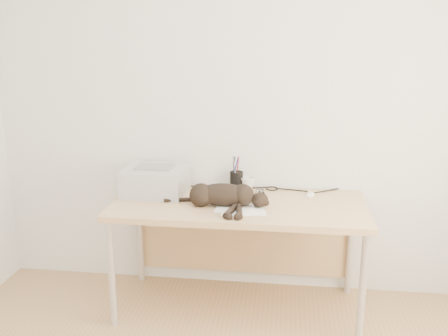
# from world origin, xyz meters

# --- Properties ---
(wall_back) EXTENTS (3.50, 0.00, 3.50)m
(wall_back) POSITION_xyz_m (0.00, 1.75, 1.30)
(wall_back) COLOR silver
(wall_back) RESTS_ON floor
(desk) EXTENTS (1.60, 0.70, 0.74)m
(desk) POSITION_xyz_m (0.00, 1.48, 0.61)
(desk) COLOR tan
(desk) RESTS_ON floor
(printer) EXTENTS (0.41, 0.35, 0.19)m
(printer) POSITION_xyz_m (-0.57, 1.51, 0.83)
(printer) COLOR #A7A7AB
(printer) RESTS_ON desk
(papers) EXTENTS (0.32, 0.24, 0.01)m
(papers) POSITION_xyz_m (0.02, 1.27, 0.74)
(papers) COLOR white
(papers) RESTS_ON desk
(cat) EXTENTS (0.66, 0.30, 0.15)m
(cat) POSITION_xyz_m (-0.11, 1.32, 0.81)
(cat) COLOR black
(cat) RESTS_ON desk
(mug) EXTENTS (0.14, 0.14, 0.09)m
(mug) POSITION_xyz_m (0.03, 1.67, 0.78)
(mug) COLOR white
(mug) RESTS_ON desk
(pen_cup) EXTENTS (0.09, 0.09, 0.23)m
(pen_cup) POSITION_xyz_m (-0.04, 1.68, 0.80)
(pen_cup) COLOR black
(pen_cup) RESTS_ON desk
(remote_grey) EXTENTS (0.11, 0.19, 0.02)m
(remote_grey) POSITION_xyz_m (-0.02, 1.58, 0.75)
(remote_grey) COLOR gray
(remote_grey) RESTS_ON desk
(remote_black) EXTENTS (0.06, 0.17, 0.02)m
(remote_black) POSITION_xyz_m (0.12, 1.56, 0.75)
(remote_black) COLOR black
(remote_black) RESTS_ON desk
(mouse) EXTENTS (0.08, 0.11, 0.03)m
(mouse) POSITION_xyz_m (0.45, 1.60, 0.76)
(mouse) COLOR white
(mouse) RESTS_ON desk
(cable_tangle) EXTENTS (1.36, 0.09, 0.01)m
(cable_tangle) POSITION_xyz_m (0.00, 1.70, 0.75)
(cable_tangle) COLOR black
(cable_tangle) RESTS_ON desk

